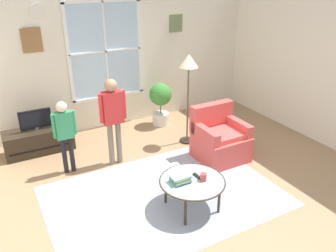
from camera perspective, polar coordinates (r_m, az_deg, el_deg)
The scene contains 15 objects.
ground_plane at distance 4.76m, azimuth 1.50°, elevation -12.54°, with size 6.88×6.27×0.02m, color #9E7A56.
back_wall at distance 6.60m, azimuth -11.28°, elevation 12.05°, with size 6.28×0.17×2.96m.
area_rug at distance 4.85m, azimuth -0.63°, elevation -11.52°, with size 3.11×2.16×0.01m, color #999EAD.
tv_stand at distance 6.26m, azimuth -20.61°, elevation -2.24°, with size 1.12×0.46×0.41m.
television at distance 6.10m, azimuth -21.14°, elevation 1.01°, with size 0.51×0.08×0.35m.
armchair at distance 5.68m, azimuth 8.55°, elevation -2.24°, with size 0.76×0.74×0.87m.
coffee_table at distance 4.44m, azimuth 4.04°, elevation -9.26°, with size 0.85×0.85×0.42m.
book_stack at distance 4.37m, azimuth 2.09°, elevation -8.67°, with size 0.25×0.20×0.10m.
cup at distance 4.41m, azimuth 5.89°, elevation -8.41°, with size 0.09×0.09×0.10m, color #BF3F3F.
remote_near_books at distance 4.46m, azimuth 2.10°, elevation -8.47°, with size 0.04×0.14×0.02m, color black.
remote_near_cup at distance 4.50m, azimuth 4.82°, elevation -8.26°, with size 0.04×0.14×0.02m, color black.
person_red_shirt at distance 5.28m, azimuth -9.15°, elevation 2.23°, with size 0.42×0.19×1.41m.
person_green_shirt at distance 5.26m, azimuth -16.77°, elevation -0.52°, with size 0.35×0.16×1.15m.
potted_plant_by_window at distance 6.77m, azimuth -1.24°, elevation 4.31°, with size 0.44×0.44×0.86m.
floor_lamp at distance 5.81m, azimuth 3.44°, elevation 9.29°, with size 0.32×0.32×1.60m.
Camera 1 is at (-1.93, -3.27, 2.86)m, focal length 36.76 mm.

